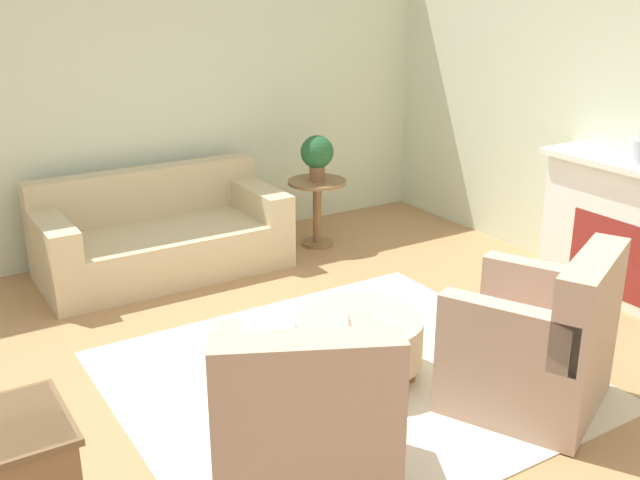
{
  "coord_description": "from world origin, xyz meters",
  "views": [
    {
      "loc": [
        -2.34,
        -3.46,
        2.44
      ],
      "look_at": [
        0.15,
        0.55,
        0.75
      ],
      "focal_mm": 42.0,
      "sensor_mm": 36.0,
      "label": 1
    }
  ],
  "objects_px": {
    "couch": "(161,237)",
    "ottoman_table": "(359,338)",
    "armchair_right": "(537,347)",
    "armchair_left": "(303,429)",
    "side_table": "(317,201)",
    "potted_plant_on_side_table": "(317,154)"
  },
  "relations": [
    {
      "from": "armchair_right",
      "to": "side_table",
      "type": "height_order",
      "value": "armchair_right"
    },
    {
      "from": "armchair_right",
      "to": "ottoman_table",
      "type": "xyz_separation_m",
      "value": [
        -0.7,
        0.82,
        -0.11
      ]
    },
    {
      "from": "armchair_left",
      "to": "potted_plant_on_side_table",
      "type": "relative_size",
      "value": 2.66
    },
    {
      "from": "couch",
      "to": "ottoman_table",
      "type": "height_order",
      "value": "couch"
    },
    {
      "from": "couch",
      "to": "armchair_right",
      "type": "height_order",
      "value": "armchair_right"
    },
    {
      "from": "ottoman_table",
      "to": "armchair_left",
      "type": "bearing_deg",
      "value": -137.45
    },
    {
      "from": "armchair_right",
      "to": "potted_plant_on_side_table",
      "type": "distance_m",
      "value": 3.12
    },
    {
      "from": "armchair_left",
      "to": "side_table",
      "type": "distance_m",
      "value": 3.64
    },
    {
      "from": "ottoman_table",
      "to": "side_table",
      "type": "relative_size",
      "value": 1.28
    },
    {
      "from": "armchair_left",
      "to": "potted_plant_on_side_table",
      "type": "height_order",
      "value": "potted_plant_on_side_table"
    },
    {
      "from": "armchair_right",
      "to": "couch",
      "type": "bearing_deg",
      "value": 108.94
    },
    {
      "from": "couch",
      "to": "armchair_left",
      "type": "xyz_separation_m",
      "value": [
        -0.49,
        -3.22,
        0.08
      ]
    },
    {
      "from": "armchair_right",
      "to": "potted_plant_on_side_table",
      "type": "relative_size",
      "value": 2.66
    },
    {
      "from": "side_table",
      "to": "potted_plant_on_side_table",
      "type": "distance_m",
      "value": 0.45
    },
    {
      "from": "armchair_right",
      "to": "ottoman_table",
      "type": "relative_size",
      "value": 1.38
    },
    {
      "from": "couch",
      "to": "armchair_right",
      "type": "xyz_separation_m",
      "value": [
        1.1,
        -3.22,
        0.08
      ]
    },
    {
      "from": "armchair_left",
      "to": "ottoman_table",
      "type": "distance_m",
      "value": 1.21
    },
    {
      "from": "ottoman_table",
      "to": "armchair_right",
      "type": "bearing_deg",
      "value": -49.51
    },
    {
      "from": "armchair_left",
      "to": "potted_plant_on_side_table",
      "type": "xyz_separation_m",
      "value": [
        1.96,
        3.06,
        0.5
      ]
    },
    {
      "from": "couch",
      "to": "armchair_left",
      "type": "height_order",
      "value": "armchair_left"
    },
    {
      "from": "couch",
      "to": "side_table",
      "type": "distance_m",
      "value": 1.49
    },
    {
      "from": "armchair_left",
      "to": "armchair_right",
      "type": "bearing_deg",
      "value": 0.0
    }
  ]
}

